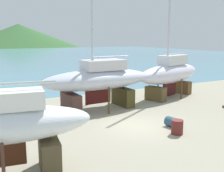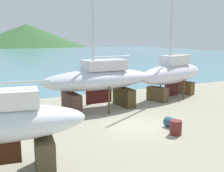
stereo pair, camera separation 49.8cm
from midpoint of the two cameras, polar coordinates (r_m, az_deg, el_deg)
The scene contains 8 objects.
ground_plane at distance 15.33m, azimuth 8.40°, elevation -9.39°, with size 43.65×43.65×0.00m, color #9C9580.
sea_water at distance 74.72m, azimuth -20.01°, elevation 5.58°, with size 142.00×102.67×0.01m, color teal.
headland_hill at distance 201.31m, azimuth -16.85°, elevation 8.21°, with size 140.36×140.36×27.03m, color #346031.
sailboat_mid_port at distance 19.53m, azimuth -1.89°, elevation 1.33°, with size 8.33×3.19×14.61m.
sailboat_small_center at distance 24.03m, azimuth 12.86°, elevation 2.55°, with size 8.35×4.56×13.05m.
worker at distance 25.31m, azimuth -0.86°, elevation 0.52°, with size 0.46×0.29×1.70m.
barrel_blue_faded at distance 15.17m, azimuth 13.85°, elevation -8.27°, with size 0.62×0.62×0.76m, color maroon.
barrel_tipped_center at distance 16.30m, azimuth 12.98°, elevation -7.33°, with size 0.56×0.56×0.78m, color #2A4E66.
Camera 2 is at (-8.11, -13.13, 5.08)m, focal length 44.68 mm.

